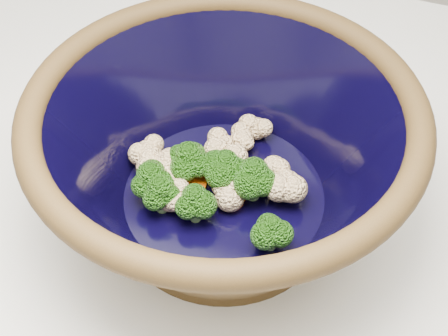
% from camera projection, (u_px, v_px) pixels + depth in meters
% --- Properties ---
extents(mixing_bowl, '(0.42, 0.42, 0.17)m').
position_uv_depth(mixing_bowl, '(224.00, 157.00, 0.61)').
color(mixing_bowl, black).
rests_on(mixing_bowl, counter).
extents(vegetable_pile, '(0.19, 0.17, 0.06)m').
position_uv_depth(vegetable_pile, '(209.00, 175.00, 0.64)').
color(vegetable_pile, '#608442').
rests_on(vegetable_pile, mixing_bowl).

